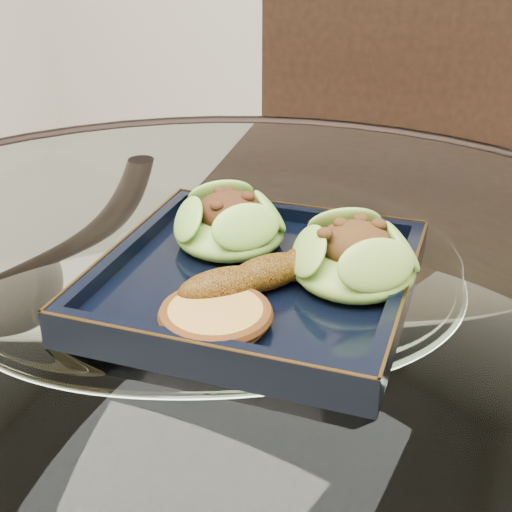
% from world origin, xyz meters
% --- Properties ---
extents(dining_table, '(1.13, 1.13, 0.77)m').
position_xyz_m(dining_table, '(-0.00, -0.00, 0.60)').
color(dining_table, white).
rests_on(dining_table, ground).
extents(dining_chair, '(0.54, 0.54, 1.06)m').
position_xyz_m(dining_chair, '(-0.04, 0.57, 0.59)').
color(dining_chair, black).
rests_on(dining_chair, ground).
extents(navy_plate, '(0.31, 0.31, 0.02)m').
position_xyz_m(navy_plate, '(0.03, 0.02, 0.77)').
color(navy_plate, black).
rests_on(navy_plate, dining_table).
extents(lettuce_wrap_left, '(0.14, 0.14, 0.04)m').
position_xyz_m(lettuce_wrap_left, '(-0.02, 0.07, 0.80)').
color(lettuce_wrap_left, '#6FAC32').
rests_on(lettuce_wrap_left, navy_plate).
extents(lettuce_wrap_right, '(0.13, 0.13, 0.04)m').
position_xyz_m(lettuce_wrap_right, '(0.11, 0.05, 0.80)').
color(lettuce_wrap_right, '#5C9029').
rests_on(lettuce_wrap_right, navy_plate).
extents(roasted_plantain, '(0.11, 0.15, 0.03)m').
position_xyz_m(roasted_plantain, '(0.05, 0.01, 0.80)').
color(roasted_plantain, '#683F0A').
rests_on(roasted_plantain, navy_plate).
extents(crumb_patty, '(0.10, 0.10, 0.02)m').
position_xyz_m(crumb_patty, '(0.04, -0.06, 0.79)').
color(crumb_patty, gold).
rests_on(crumb_patty, navy_plate).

